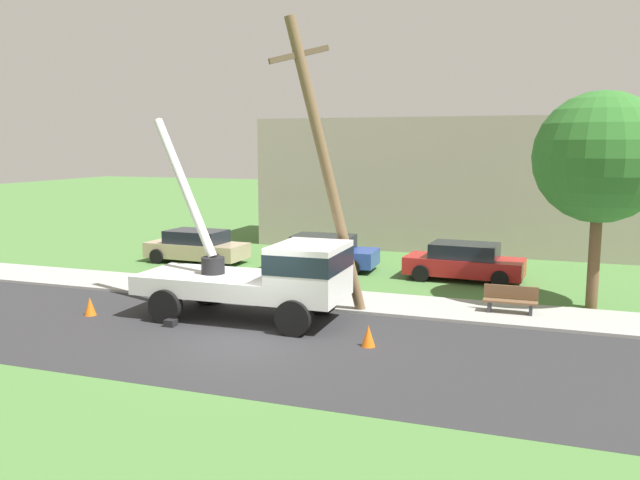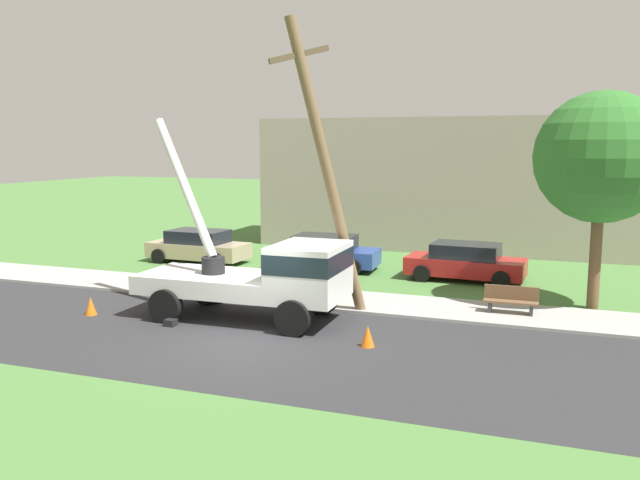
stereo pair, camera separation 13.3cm
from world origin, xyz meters
The scene contains 13 objects.
ground_plane centered at (0.00, 12.00, 0.00)m, with size 120.00×120.00×0.00m, color #477538.
road_asphalt centered at (0.00, 0.00, 0.00)m, with size 80.00×7.22×0.01m, color #2B2B2D.
sidewalk_strip centered at (0.00, 4.95, 0.05)m, with size 80.00×2.68×0.10m, color #9E9E99.
utility_truck centered at (-0.35, 2.03, 1.41)m, with size 6.79×3.20×5.98m.
leaning_utility_pole centered at (1.03, 3.20, 4.51)m, with size 2.51×2.09×8.79m.
traffic_cone_ahead centered at (3.08, 0.62, 0.28)m, with size 0.36×0.36×0.56m, color orange.
traffic_cone_behind centered at (-5.70, 0.76, 0.28)m, with size 0.36×0.36×0.56m, color orange.
parked_sedan_tan centered at (-7.21, 9.71, 0.71)m, with size 4.47×2.13×1.42m.
parked_sedan_blue centered at (-1.45, 10.10, 0.71)m, with size 4.48×2.15×1.42m.
parked_sedan_red centered at (4.33, 9.80, 0.71)m, with size 4.50×2.19×1.42m.
park_bench centered at (6.32, 5.02, 0.46)m, with size 1.60×0.45×0.90m.
roadside_tree_near centered at (8.69, 6.83, 4.73)m, with size 4.06×4.06×6.78m.
lowrise_building_backdrop centered at (2.14, 18.39, 3.20)m, with size 18.00×6.00×6.40m, color #A5998C.
Camera 1 is at (7.33, -15.05, 5.17)m, focal length 36.64 mm.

